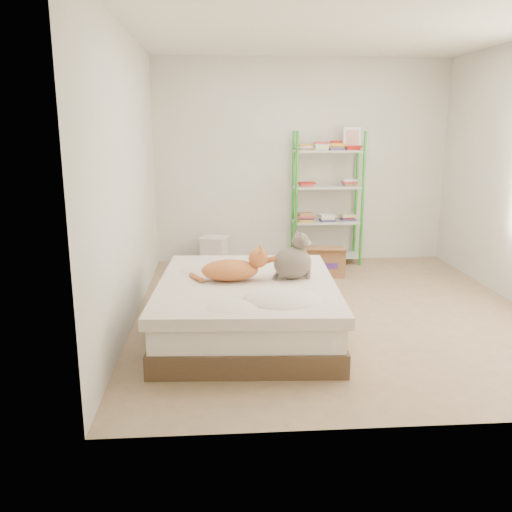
{
  "coord_description": "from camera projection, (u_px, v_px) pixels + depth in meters",
  "views": [
    {
      "loc": [
        -1.12,
        -4.96,
        1.77
      ],
      "look_at": [
        -0.77,
        -0.22,
        0.62
      ],
      "focal_mm": 38.0,
      "sensor_mm": 36.0,
      "label": 1
    }
  ],
  "objects": [
    {
      "name": "room",
      "position": [
        337.0,
        177.0,
        4.99
      ],
      "size": [
        3.81,
        4.21,
        2.61
      ],
      "color": "tan",
      "rests_on": "ground"
    },
    {
      "name": "bed",
      "position": [
        247.0,
        307.0,
        4.67
      ],
      "size": [
        1.6,
        1.95,
        0.48
      ],
      "rotation": [
        0.0,
        0.0,
        -0.06
      ],
      "color": "#493022",
      "rests_on": "ground"
    },
    {
      "name": "orange_cat",
      "position": [
        230.0,
        267.0,
        4.6
      ],
      "size": [
        0.58,
        0.31,
        0.23
      ],
      "primitive_type": null,
      "rotation": [
        0.0,
        0.0,
        -0.01
      ],
      "color": "#D96532",
      "rests_on": "bed"
    },
    {
      "name": "grey_cat",
      "position": [
        293.0,
        256.0,
        4.64
      ],
      "size": [
        0.41,
        0.36,
        0.4
      ],
      "primitive_type": null,
      "rotation": [
        0.0,
        0.0,
        1.79
      ],
      "color": "#6F6159",
      "rests_on": "bed"
    },
    {
      "name": "shelf_unit",
      "position": [
        328.0,
        195.0,
        6.93
      ],
      "size": [
        0.88,
        0.36,
        1.74
      ],
      "color": "green",
      "rests_on": "ground"
    },
    {
      "name": "cardboard_box",
      "position": [
        326.0,
        261.0,
        6.56
      ],
      "size": [
        0.5,
        0.49,
        0.37
      ],
      "rotation": [
        0.0,
        0.0,
        -0.15
      ],
      "color": "brown",
      "rests_on": "ground"
    },
    {
      "name": "white_bin",
      "position": [
        214.0,
        251.0,
        6.97
      ],
      "size": [
        0.41,
        0.38,
        0.38
      ],
      "rotation": [
        0.0,
        0.0,
        -0.35
      ],
      "color": "silver",
      "rests_on": "ground"
    }
  ]
}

